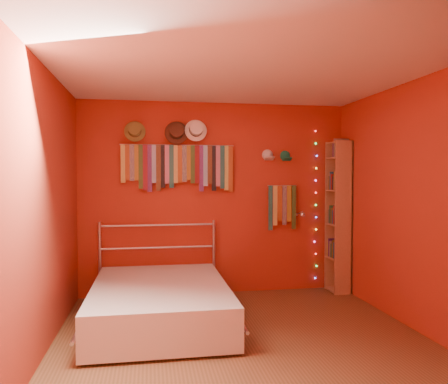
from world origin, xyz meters
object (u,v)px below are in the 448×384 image
tie_rack (179,165)px  bed (160,302)px  reading_lamp (301,214)px  bookshelf (341,215)px

tie_rack → bed: bearing=-104.6°
reading_lamp → bookshelf: (0.55, -0.00, -0.02)m
reading_lamp → bed: size_ratio=0.14×
tie_rack → reading_lamp: 1.72m
tie_rack → bookshelf: 2.25m
reading_lamp → bookshelf: bearing=-0.4°
tie_rack → bed: tie_rack is taller
bookshelf → tie_rack: bearing=175.9°
reading_lamp → bed: reading_lamp is taller
tie_rack → reading_lamp: (1.59, -0.15, -0.65)m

